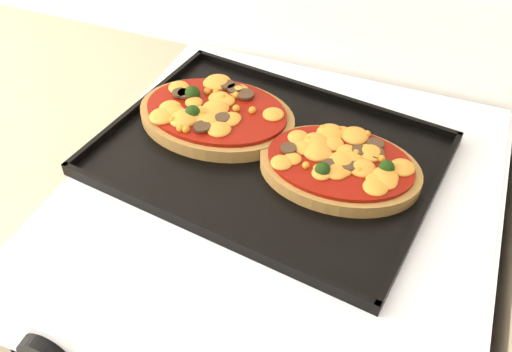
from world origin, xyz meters
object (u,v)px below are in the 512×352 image
at_px(pizza_right, 340,165).
at_px(pizza_left, 216,114).
at_px(stove, 276,345).
at_px(baking_tray, 268,153).

bearing_deg(pizza_right, pizza_left, 168.71).
xyz_separation_m(stove, pizza_right, (0.07, 0.03, 0.48)).
xyz_separation_m(pizza_left, pizza_right, (0.21, -0.04, -0.00)).
relative_size(baking_tray, pizza_left, 1.93).
bearing_deg(baking_tray, stove, -35.40).
xyz_separation_m(stove, baking_tray, (-0.04, 0.03, 0.47)).
bearing_deg(stove, pizza_left, 151.81).
distance_m(stove, pizza_left, 0.51).
xyz_separation_m(stove, pizza_left, (-0.14, 0.07, 0.48)).
xyz_separation_m(baking_tray, pizza_left, (-0.10, 0.04, 0.02)).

